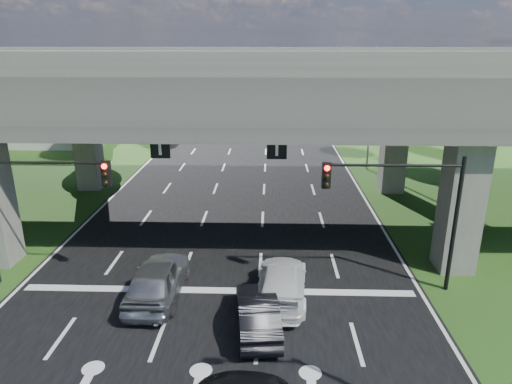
# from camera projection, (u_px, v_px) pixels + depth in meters

# --- Properties ---
(ground) EXTENTS (160.00, 160.00, 0.00)m
(ground) POSITION_uv_depth(u_px,v_px,m) (207.00, 341.00, 16.57)
(ground) COLOR #234315
(ground) RESTS_ON ground
(road) EXTENTS (18.00, 120.00, 0.03)m
(road) POSITION_uv_depth(u_px,v_px,m) (231.00, 232.00, 26.05)
(road) COLOR black
(road) RESTS_ON ground
(overpass) EXTENTS (80.00, 15.00, 10.00)m
(overpass) POSITION_uv_depth(u_px,v_px,m) (231.00, 87.00, 25.48)
(overpass) COLOR #34312F
(overpass) RESTS_ON ground
(warehouse) EXTENTS (20.00, 10.00, 4.00)m
(warehouse) POSITION_uv_depth(u_px,v_px,m) (13.00, 122.00, 49.94)
(warehouse) COLOR #9E9E99
(warehouse) RESTS_ON ground
(signal_right) EXTENTS (5.76, 0.54, 6.00)m
(signal_right) POSITION_uv_depth(u_px,v_px,m) (406.00, 199.00, 18.76)
(signal_right) COLOR black
(signal_right) RESTS_ON ground
(signal_left) EXTENTS (5.76, 0.54, 6.00)m
(signal_left) POSITION_uv_depth(u_px,v_px,m) (32.00, 195.00, 19.23)
(signal_left) COLOR black
(signal_left) RESTS_ON ground
(streetlight_far) EXTENTS (3.38, 0.25, 10.00)m
(streetlight_far) POSITION_uv_depth(u_px,v_px,m) (367.00, 100.00, 37.22)
(streetlight_far) COLOR gray
(streetlight_far) RESTS_ON ground
(streetlight_beyond) EXTENTS (3.38, 0.25, 10.00)m
(streetlight_beyond) POSITION_uv_depth(u_px,v_px,m) (339.00, 83.00, 52.40)
(streetlight_beyond) COLOR gray
(streetlight_beyond) RESTS_ON ground
(tree_left_near) EXTENTS (4.50, 4.50, 7.80)m
(tree_left_near) POSITION_uv_depth(u_px,v_px,m) (87.00, 108.00, 40.16)
(tree_left_near) COLOR black
(tree_left_near) RESTS_ON ground
(tree_left_mid) EXTENTS (3.91, 3.90, 6.76)m
(tree_left_mid) POSITION_uv_depth(u_px,v_px,m) (89.00, 103.00, 48.04)
(tree_left_mid) COLOR black
(tree_left_mid) RESTS_ON ground
(tree_left_far) EXTENTS (4.80, 4.80, 8.32)m
(tree_left_far) POSITION_uv_depth(u_px,v_px,m) (146.00, 87.00, 55.21)
(tree_left_far) COLOR black
(tree_left_far) RESTS_ON ground
(tree_right_near) EXTENTS (4.20, 4.20, 7.28)m
(tree_right_near) POSITION_uv_depth(u_px,v_px,m) (390.00, 110.00, 41.35)
(tree_right_near) COLOR black
(tree_right_near) RESTS_ON ground
(tree_right_mid) EXTENTS (3.91, 3.90, 6.76)m
(tree_right_mid) POSITION_uv_depth(u_px,v_px,m) (399.00, 102.00, 48.95)
(tree_right_mid) COLOR black
(tree_right_mid) RESTS_ON ground
(tree_right_far) EXTENTS (4.50, 4.50, 7.80)m
(tree_right_far) POSITION_uv_depth(u_px,v_px,m) (350.00, 89.00, 56.47)
(tree_right_far) COLOR black
(tree_right_far) RESTS_ON ground
(car_silver) EXTENTS (2.11, 5.08, 1.72)m
(car_silver) POSITION_uv_depth(u_px,v_px,m) (158.00, 279.00, 19.12)
(car_silver) COLOR #A0A3A8
(car_silver) RESTS_ON road
(car_dark) EXTENTS (1.93, 4.37, 1.39)m
(car_dark) POSITION_uv_depth(u_px,v_px,m) (257.00, 312.00, 17.02)
(car_dark) COLOR black
(car_dark) RESTS_ON road
(car_white) EXTENTS (2.36, 5.18, 1.47)m
(car_white) POSITION_uv_depth(u_px,v_px,m) (281.00, 282.00, 19.09)
(car_white) COLOR white
(car_white) RESTS_ON road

